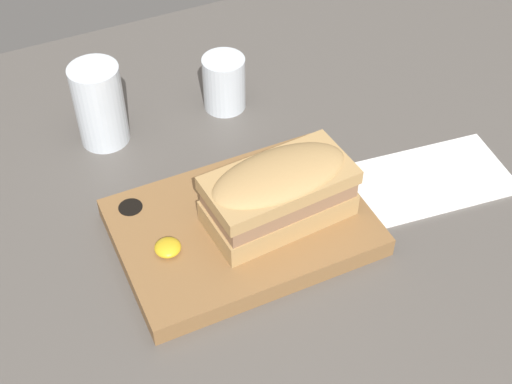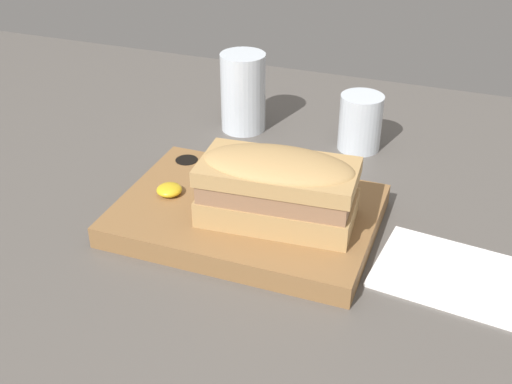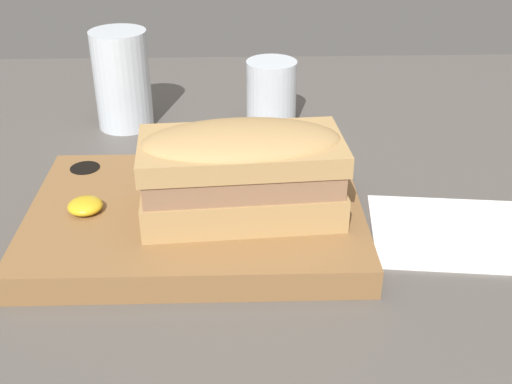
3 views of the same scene
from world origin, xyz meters
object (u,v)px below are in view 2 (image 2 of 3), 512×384
at_px(serving_board, 251,215).
at_px(water_glass, 243,97).
at_px(sandwich, 277,186).
at_px(napkin, 476,281).
at_px(wine_glass, 360,125).

bearing_deg(serving_board, water_glass, 113.15).
xyz_separation_m(sandwich, water_glass, (-0.15, 0.27, -0.02)).
bearing_deg(sandwich, napkin, -0.68).
xyz_separation_m(water_glass, wine_glass, (0.19, -0.00, -0.02)).
relative_size(serving_board, water_glass, 2.52).
distance_m(sandwich, water_glass, 0.31).
bearing_deg(serving_board, wine_glass, 72.38).
height_order(water_glass, napkin, water_glass).
xyz_separation_m(serving_board, water_glass, (-0.11, 0.25, 0.04)).
xyz_separation_m(serving_board, napkin, (0.27, -0.02, -0.01)).
height_order(serving_board, sandwich, sandwich).
height_order(serving_board, water_glass, water_glass).
bearing_deg(sandwich, water_glass, 118.64).
relative_size(wine_glass, napkin, 0.37).
height_order(sandwich, water_glass, water_glass).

